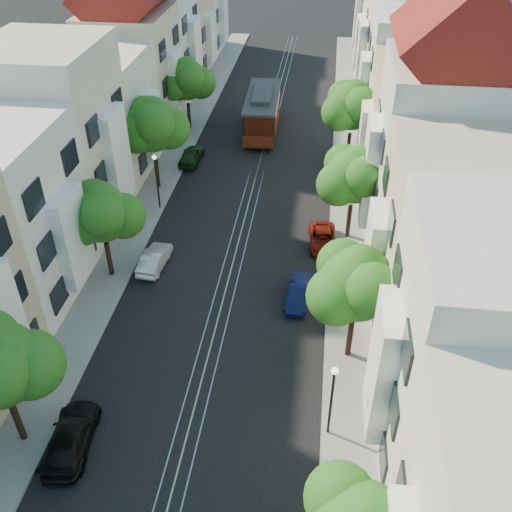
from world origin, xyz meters
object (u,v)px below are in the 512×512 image
(tree_e_d, at_px, (353,107))
(parked_car_w_mid, at_px, (154,259))
(tree_w_c, at_px, (153,126))
(lamp_east, at_px, (332,392))
(parked_car_e_mid, at_px, (299,293))
(parked_car_e_far, at_px, (323,239))
(lamp_west, at_px, (156,174))
(parked_car_w_far, at_px, (191,155))
(tree_w_b, at_px, (102,215))
(cable_car, at_px, (262,110))
(tree_e_c, at_px, (355,177))
(tree_w_d, at_px, (187,81))
(parked_car_w_near, at_px, (71,437))
(tree_e_b, at_px, (358,285))

(tree_e_d, distance_m, parked_car_w_mid, 20.30)
(tree_w_c, relative_size, lamp_east, 1.71)
(parked_car_e_mid, bearing_deg, parked_car_e_far, 83.37)
(lamp_west, bearing_deg, parked_car_w_far, 84.69)
(tree_w_b, relative_size, cable_car, 0.69)
(lamp_east, relative_size, parked_car_e_far, 1.09)
(tree_w_b, distance_m, tree_w_c, 11.02)
(tree_e_c, distance_m, tree_w_b, 15.60)
(tree_e_d, relative_size, parked_car_e_mid, 1.96)
(tree_e_d, xyz_separation_m, tree_w_d, (-14.40, 5.00, -0.27))
(tree_e_c, height_order, parked_car_w_near, tree_e_c)
(tree_e_c, relative_size, parked_car_e_far, 1.70)
(tree_e_b, xyz_separation_m, tree_e_d, (0.00, 22.00, 0.13))
(tree_w_b, relative_size, parked_car_e_mid, 1.79)
(tree_e_d, relative_size, tree_w_b, 1.09)
(tree_e_c, bearing_deg, parked_car_w_far, 143.39)
(lamp_east, distance_m, parked_car_w_near, 11.58)
(parked_car_e_mid, bearing_deg, parked_car_w_near, -124.64)
(tree_w_d, bearing_deg, lamp_west, -86.56)
(cable_car, xyz_separation_m, parked_car_e_far, (6.10, -17.61, -1.52))
(parked_car_e_mid, bearing_deg, tree_e_b, -49.79)
(parked_car_e_mid, bearing_deg, lamp_east, -73.00)
(parked_car_w_mid, bearing_deg, cable_car, -97.43)
(parked_car_e_far, bearing_deg, parked_car_w_far, 130.76)
(tree_e_b, bearing_deg, tree_w_d, 118.07)
(lamp_east, bearing_deg, lamp_west, 124.99)
(tree_w_c, relative_size, lamp_west, 1.71)
(tree_w_b, xyz_separation_m, lamp_east, (13.44, -9.98, -1.55))
(parked_car_e_mid, height_order, parked_car_e_far, parked_car_e_mid)
(lamp_west, height_order, parked_car_w_mid, lamp_west)
(parked_car_e_mid, bearing_deg, parked_car_w_far, 126.39)
(lamp_east, height_order, parked_car_w_near, lamp_east)
(tree_e_c, bearing_deg, tree_w_c, 160.85)
(tree_e_c, distance_m, parked_car_w_far, 16.50)
(tree_w_b, bearing_deg, parked_car_w_near, -79.36)
(tree_w_c, bearing_deg, lamp_west, -74.25)
(tree_w_b, relative_size, parked_car_w_near, 1.44)
(tree_w_b, height_order, parked_car_e_far, tree_w_b)
(tree_e_c, bearing_deg, parked_car_e_mid, -112.45)
(cable_car, bearing_deg, parked_car_e_far, -72.78)
(cable_car, xyz_separation_m, parked_car_w_near, (-4.37, -34.50, -1.42))
(tree_e_b, xyz_separation_m, parked_car_w_mid, (-12.05, 6.23, -4.15))
(cable_car, height_order, parked_car_e_far, cable_car)
(tree_e_c, height_order, cable_car, tree_e_c)
(tree_e_b, height_order, tree_w_b, tree_e_b)
(tree_w_b, relative_size, lamp_east, 1.51)
(tree_w_b, relative_size, lamp_west, 1.51)
(cable_car, height_order, parked_car_w_far, cable_car)
(cable_car, xyz_separation_m, parked_car_w_far, (-5.10, -6.89, -1.41))
(lamp_east, bearing_deg, parked_car_w_mid, 134.70)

